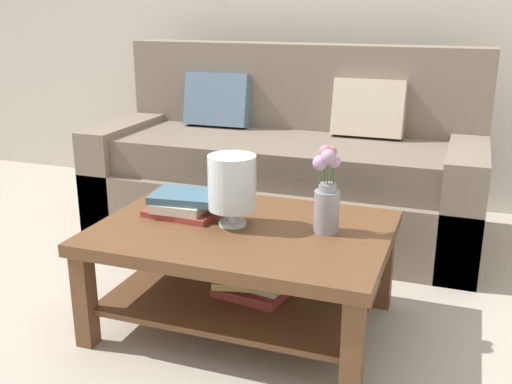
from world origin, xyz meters
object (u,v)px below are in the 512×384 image
at_px(coffee_table, 244,255).
at_px(couch, 286,169).
at_px(flower_pitcher, 327,195).
at_px(glass_hurricane_vase, 232,184).
at_px(book_stack_main, 184,204).

bearing_deg(coffee_table, couch, 98.64).
xyz_separation_m(couch, coffee_table, (0.17, -1.15, -0.05)).
distance_m(couch, flower_pitcher, 1.22).
height_order(couch, glass_hurricane_vase, couch).
xyz_separation_m(couch, glass_hurricane_vase, (0.12, -1.15, 0.24)).
distance_m(couch, book_stack_main, 1.11).
relative_size(coffee_table, flower_pitcher, 3.36).
bearing_deg(flower_pitcher, book_stack_main, -179.30).
height_order(couch, flower_pitcher, couch).
bearing_deg(flower_pitcher, coffee_table, -169.68).
relative_size(book_stack_main, glass_hurricane_vase, 1.09).
xyz_separation_m(book_stack_main, flower_pitcher, (0.61, 0.01, 0.11)).
bearing_deg(book_stack_main, glass_hurricane_vase, -10.86).
bearing_deg(couch, book_stack_main, -95.95).
bearing_deg(glass_hurricane_vase, flower_pitcher, 8.19).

